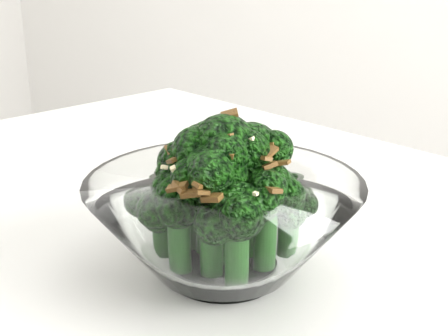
% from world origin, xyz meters
% --- Properties ---
extents(broccoli_dish, '(0.21, 0.21, 0.14)m').
position_xyz_m(broccoli_dish, '(0.01, -0.12, 0.80)').
color(broccoli_dish, white).
rests_on(broccoli_dish, table).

